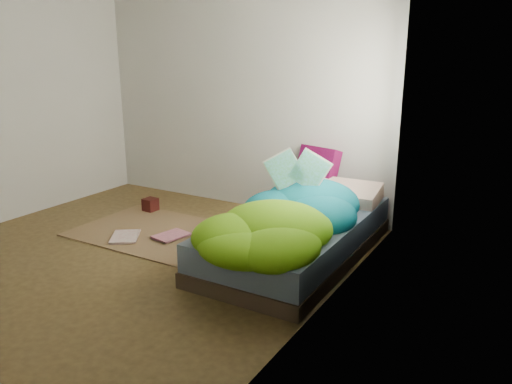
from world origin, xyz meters
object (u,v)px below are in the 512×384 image
(pillow_magenta, at_px, (317,169))
(wooden_box, at_px, (150,204))
(floor_book_b, at_px, (164,233))
(floor_book_a, at_px, (112,237))
(open_book, at_px, (297,159))
(bed, at_px, (297,237))

(pillow_magenta, xyz_separation_m, wooden_box, (-1.68, -0.61, -0.47))
(pillow_magenta, height_order, floor_book_b, pillow_magenta)
(wooden_box, height_order, floor_book_a, wooden_box)
(pillow_magenta, bearing_deg, wooden_box, -144.99)
(floor_book_b, bearing_deg, pillow_magenta, 58.03)
(open_book, relative_size, floor_book_a, 1.36)
(floor_book_b, bearing_deg, bed, 21.16)
(open_book, distance_m, floor_book_a, 1.87)
(open_book, bearing_deg, floor_book_a, -179.71)
(bed, height_order, pillow_magenta, pillow_magenta)
(pillow_magenta, xyz_separation_m, floor_book_a, (-1.41, -1.43, -0.53))
(wooden_box, bearing_deg, pillow_magenta, 19.86)
(bed, xyz_separation_m, open_book, (-0.07, 0.12, 0.65))
(bed, xyz_separation_m, floor_book_a, (-1.64, -0.53, -0.14))
(pillow_magenta, distance_m, wooden_box, 1.85)
(wooden_box, bearing_deg, floor_book_a, -72.03)
(wooden_box, bearing_deg, bed, -8.75)
(floor_book_a, bearing_deg, floor_book_b, 8.59)
(open_book, height_order, floor_book_a, open_book)
(pillow_magenta, relative_size, floor_book_b, 1.38)
(wooden_box, relative_size, floor_book_a, 0.40)
(floor_book_a, bearing_deg, open_book, -12.54)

